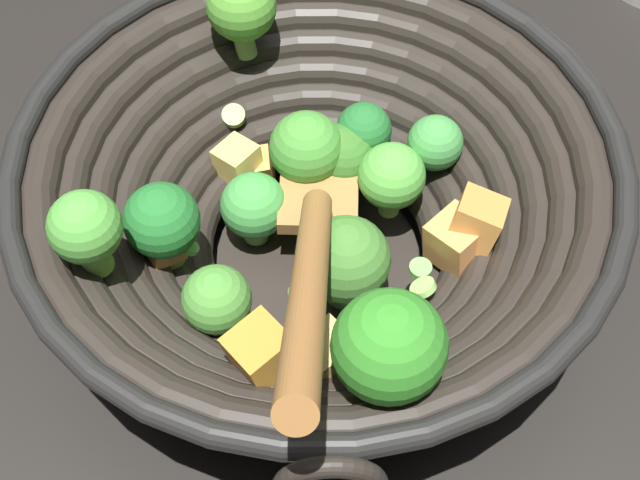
% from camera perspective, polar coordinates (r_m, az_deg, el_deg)
% --- Properties ---
extents(ground_plane, '(4.00, 4.00, 0.00)m').
position_cam_1_polar(ground_plane, '(0.64, -0.13, -1.34)').
color(ground_plane, black).
extents(wok, '(0.37, 0.38, 0.22)m').
position_cam_1_polar(wok, '(0.59, -0.20, 2.45)').
color(wok, black).
rests_on(wok, ground).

